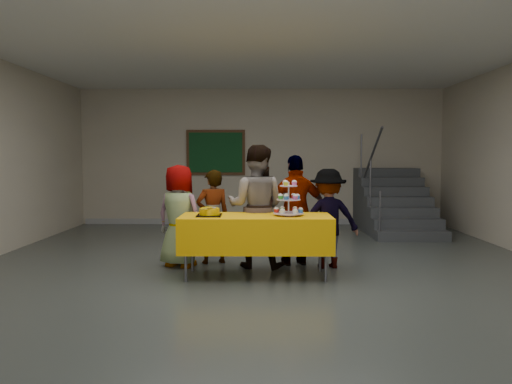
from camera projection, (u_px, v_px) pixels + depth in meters
room_shell at (263, 105)px, 6.07m from camera, size 10.00×10.04×3.02m
bake_table at (256, 232)px, 6.24m from camera, size 1.88×0.78×0.77m
cupcake_stand at (289, 202)px, 6.20m from camera, size 0.38×0.38×0.44m
bear_cake at (209, 211)px, 6.16m from camera, size 0.32×0.36×0.12m
schoolchild_a at (179, 216)px, 6.80m from camera, size 0.80×0.68×1.39m
schoolchild_b at (213, 217)px, 7.02m from camera, size 0.56×0.47×1.32m
schoolchild_c at (256, 206)px, 6.76m from camera, size 0.92×0.78×1.66m
schoolchild_d at (296, 210)px, 6.92m from camera, size 0.95×0.54×1.53m
schoolchild_e at (328, 218)px, 6.75m from camera, size 0.92×0.60×1.34m
staircase at (392, 206)px, 10.26m from camera, size 1.30×2.40×2.04m
noticeboard at (216, 153)px, 11.05m from camera, size 1.30×0.05×1.00m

